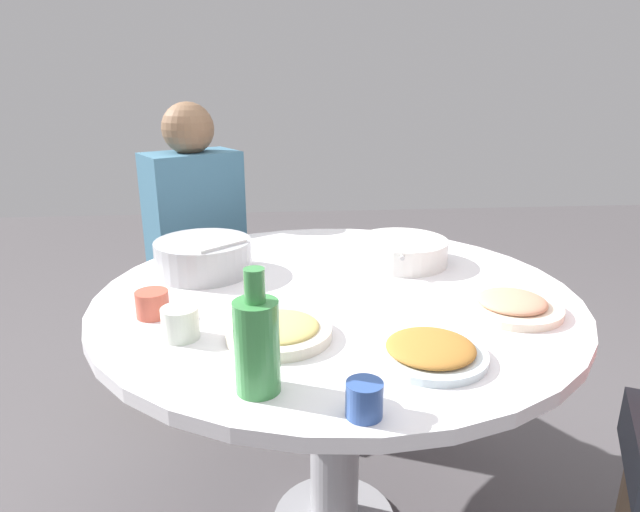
{
  "coord_description": "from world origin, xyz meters",
  "views": [
    {
      "loc": [
        0.15,
        1.29,
        1.26
      ],
      "look_at": [
        0.03,
        -0.09,
        0.81
      ],
      "focal_mm": 30.75,
      "sensor_mm": 36.0,
      "label": 1
    }
  ],
  "objects_px": {
    "dish_shrimp": "(512,305)",
    "tea_cup_side": "(364,399)",
    "dish_noodles": "(279,330)",
    "diner_right": "(195,221)",
    "stool_for_diner_right": "(204,345)",
    "rice_bowl": "(204,256)",
    "soup_bowl": "(402,252)",
    "tea_cup_near": "(180,323)",
    "round_dining_table": "(336,340)",
    "tea_cup_far": "(152,304)",
    "green_bottle": "(257,343)",
    "dish_tofu_braise": "(430,351)"
  },
  "relations": [
    {
      "from": "dish_shrimp",
      "to": "tea_cup_far",
      "type": "xyz_separation_m",
      "value": [
        0.82,
        -0.04,
        0.01
      ]
    },
    {
      "from": "dish_tofu_braise",
      "to": "diner_right",
      "type": "bearing_deg",
      "value": -62.53
    },
    {
      "from": "tea_cup_side",
      "to": "diner_right",
      "type": "relative_size",
      "value": 0.08
    },
    {
      "from": "rice_bowl",
      "to": "dish_shrimp",
      "type": "distance_m",
      "value": 0.81
    },
    {
      "from": "dish_tofu_braise",
      "to": "diner_right",
      "type": "relative_size",
      "value": 0.29
    },
    {
      "from": "dish_noodles",
      "to": "tea_cup_side",
      "type": "bearing_deg",
      "value": 114.51
    },
    {
      "from": "round_dining_table",
      "to": "tea_cup_far",
      "type": "bearing_deg",
      "value": 15.51
    },
    {
      "from": "dish_tofu_braise",
      "to": "tea_cup_near",
      "type": "distance_m",
      "value": 0.51
    },
    {
      "from": "green_bottle",
      "to": "tea_cup_side",
      "type": "bearing_deg",
      "value": 151.92
    },
    {
      "from": "dish_shrimp",
      "to": "tea_cup_side",
      "type": "bearing_deg",
      "value": 42.89
    },
    {
      "from": "round_dining_table",
      "to": "stool_for_diner_right",
      "type": "height_order",
      "value": "round_dining_table"
    },
    {
      "from": "rice_bowl",
      "to": "soup_bowl",
      "type": "height_order",
      "value": "rice_bowl"
    },
    {
      "from": "dish_shrimp",
      "to": "stool_for_diner_right",
      "type": "distance_m",
      "value": 1.38
    },
    {
      "from": "rice_bowl",
      "to": "dish_noodles",
      "type": "distance_m",
      "value": 0.46
    },
    {
      "from": "dish_shrimp",
      "to": "dish_noodles",
      "type": "relative_size",
      "value": 1.03
    },
    {
      "from": "tea_cup_far",
      "to": "stool_for_diner_right",
      "type": "bearing_deg",
      "value": -88.41
    },
    {
      "from": "stool_for_diner_right",
      "to": "diner_right",
      "type": "distance_m",
      "value": 0.53
    },
    {
      "from": "dish_noodles",
      "to": "diner_right",
      "type": "xyz_separation_m",
      "value": [
        0.31,
        -1.03,
        -0.02
      ]
    },
    {
      "from": "soup_bowl",
      "to": "tea_cup_near",
      "type": "distance_m",
      "value": 0.72
    },
    {
      "from": "dish_tofu_braise",
      "to": "tea_cup_far",
      "type": "distance_m",
      "value": 0.62
    },
    {
      "from": "dish_shrimp",
      "to": "stool_for_diner_right",
      "type": "height_order",
      "value": "dish_shrimp"
    },
    {
      "from": "tea_cup_far",
      "to": "dish_shrimp",
      "type": "bearing_deg",
      "value": 176.94
    },
    {
      "from": "round_dining_table",
      "to": "soup_bowl",
      "type": "bearing_deg",
      "value": -136.46
    },
    {
      "from": "dish_tofu_braise",
      "to": "diner_right",
      "type": "distance_m",
      "value": 1.29
    },
    {
      "from": "tea_cup_far",
      "to": "diner_right",
      "type": "bearing_deg",
      "value": -88.41
    },
    {
      "from": "rice_bowl",
      "to": "dish_shrimp",
      "type": "height_order",
      "value": "rice_bowl"
    },
    {
      "from": "green_bottle",
      "to": "tea_cup_near",
      "type": "height_order",
      "value": "green_bottle"
    },
    {
      "from": "dish_shrimp",
      "to": "dish_noodles",
      "type": "bearing_deg",
      "value": 9.42
    },
    {
      "from": "dish_shrimp",
      "to": "diner_right",
      "type": "xyz_separation_m",
      "value": [
        0.85,
        -0.95,
        -0.02
      ]
    },
    {
      "from": "round_dining_table",
      "to": "dish_shrimp",
      "type": "relative_size",
      "value": 5.26
    },
    {
      "from": "tea_cup_near",
      "to": "diner_right",
      "type": "distance_m",
      "value": 1.02
    },
    {
      "from": "dish_shrimp",
      "to": "diner_right",
      "type": "bearing_deg",
      "value": -48.18
    },
    {
      "from": "dish_shrimp",
      "to": "tea_cup_near",
      "type": "bearing_deg",
      "value": 5.55
    },
    {
      "from": "round_dining_table",
      "to": "tea_cup_side",
      "type": "distance_m",
      "value": 0.57
    },
    {
      "from": "dish_noodles",
      "to": "diner_right",
      "type": "height_order",
      "value": "diner_right"
    },
    {
      "from": "stool_for_diner_right",
      "to": "diner_right",
      "type": "bearing_deg",
      "value": 90.0
    },
    {
      "from": "dish_shrimp",
      "to": "tea_cup_far",
      "type": "height_order",
      "value": "tea_cup_far"
    },
    {
      "from": "dish_noodles",
      "to": "dish_shrimp",
      "type": "bearing_deg",
      "value": -170.58
    },
    {
      "from": "rice_bowl",
      "to": "tea_cup_near",
      "type": "bearing_deg",
      "value": 89.64
    },
    {
      "from": "soup_bowl",
      "to": "stool_for_diner_right",
      "type": "distance_m",
      "value": 1.05
    },
    {
      "from": "soup_bowl",
      "to": "tea_cup_far",
      "type": "relative_size",
      "value": 3.86
    },
    {
      "from": "rice_bowl",
      "to": "soup_bowl",
      "type": "distance_m",
      "value": 0.56
    },
    {
      "from": "rice_bowl",
      "to": "stool_for_diner_right",
      "type": "bearing_deg",
      "value": -80.08
    },
    {
      "from": "dish_shrimp",
      "to": "tea_cup_near",
      "type": "height_order",
      "value": "tea_cup_near"
    },
    {
      "from": "stool_for_diner_right",
      "to": "rice_bowl",
      "type": "bearing_deg",
      "value": 99.92
    },
    {
      "from": "dish_tofu_braise",
      "to": "diner_right",
      "type": "height_order",
      "value": "diner_right"
    },
    {
      "from": "tea_cup_far",
      "to": "stool_for_diner_right",
      "type": "relative_size",
      "value": 0.18
    },
    {
      "from": "stool_for_diner_right",
      "to": "green_bottle",
      "type": "bearing_deg",
      "value": 102.33
    },
    {
      "from": "soup_bowl",
      "to": "diner_right",
      "type": "distance_m",
      "value": 0.89
    },
    {
      "from": "dish_noodles",
      "to": "tea_cup_side",
      "type": "xyz_separation_m",
      "value": [
        -0.13,
        0.29,
        0.01
      ]
    }
  ]
}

